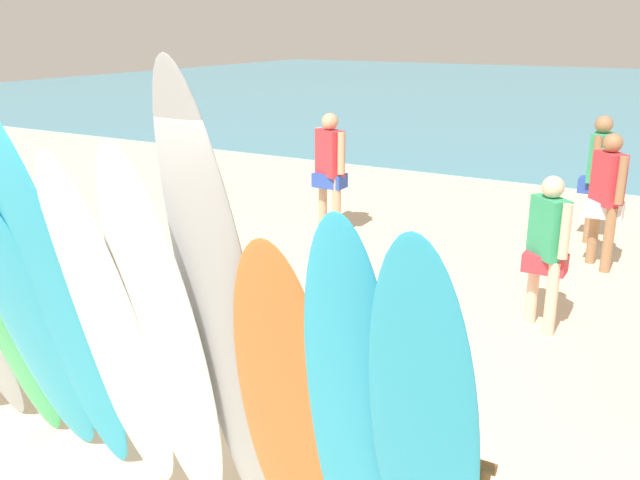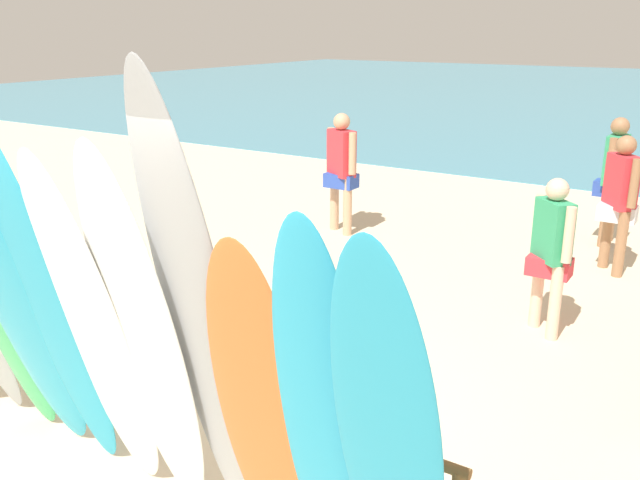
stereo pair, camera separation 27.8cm
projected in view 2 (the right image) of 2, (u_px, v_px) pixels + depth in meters
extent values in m
plane|color=beige|center=(589.00, 153.00, 16.10)|extent=(60.00, 60.00, 0.00)
cylinder|color=brown|center=(150.00, 361.00, 4.65)|extent=(4.60, 0.06, 0.06)
ellipsoid|color=#289EC6|center=(25.00, 322.00, 4.41)|extent=(0.60, 0.75, 2.10)
ellipsoid|color=#289EC6|center=(47.00, 301.00, 4.12)|extent=(0.52, 0.75, 2.58)
ellipsoid|color=white|center=(96.00, 335.00, 3.98)|extent=(0.59, 0.68, 2.32)
ellipsoid|color=white|center=(146.00, 345.00, 3.77)|extent=(0.55, 0.63, 2.40)
ellipsoid|color=#999EA3|center=(200.00, 324.00, 3.56)|extent=(0.51, 0.70, 2.79)
ellipsoid|color=orange|center=(262.00, 409.00, 3.51)|extent=(0.59, 0.53, 2.00)
ellipsoid|color=#289EC6|center=(323.00, 416.00, 3.28)|extent=(0.52, 0.58, 2.18)
ellipsoid|color=#289EC6|center=(390.00, 448.00, 3.01)|extent=(0.56, 0.78, 2.21)
cylinder|color=tan|center=(335.00, 202.00, 9.98)|extent=(0.13, 0.13, 0.84)
cylinder|color=tan|center=(347.00, 207.00, 9.70)|extent=(0.13, 0.13, 0.84)
cube|color=#2D4CB2|center=(341.00, 180.00, 9.73)|extent=(0.45, 0.28, 0.20)
cube|color=#DB333D|center=(341.00, 153.00, 9.61)|extent=(0.49, 0.39, 0.65)
sphere|color=tan|center=(342.00, 122.00, 9.48)|extent=(0.24, 0.24, 0.24)
cylinder|color=tan|center=(331.00, 148.00, 9.83)|extent=(0.10, 0.10, 0.58)
cylinder|color=tan|center=(352.00, 154.00, 9.38)|extent=(0.10, 0.10, 0.58)
cylinder|color=#9E704C|center=(606.00, 217.00, 9.18)|extent=(0.13, 0.13, 0.84)
cylinder|color=#9E704C|center=(611.00, 211.00, 9.46)|extent=(0.13, 0.13, 0.84)
cube|color=#2D4CB2|center=(612.00, 189.00, 9.21)|extent=(0.45, 0.28, 0.20)
cube|color=#33A36B|center=(616.00, 160.00, 9.09)|extent=(0.24, 0.44, 0.66)
sphere|color=#9E704C|center=(620.00, 126.00, 8.96)|extent=(0.24, 0.24, 0.24)
cylinder|color=#9E704C|center=(611.00, 160.00, 8.86)|extent=(0.10, 0.10, 0.59)
cylinder|color=#9E704C|center=(621.00, 154.00, 9.30)|extent=(0.10, 0.10, 0.59)
cylinder|color=beige|center=(555.00, 303.00, 6.45)|extent=(0.11, 0.11, 0.75)
cylinder|color=beige|center=(537.00, 291.00, 6.73)|extent=(0.11, 0.11, 0.75)
cube|color=#DB333D|center=(549.00, 266.00, 6.50)|extent=(0.40, 0.25, 0.18)
cube|color=#33A36B|center=(553.00, 231.00, 6.39)|extent=(0.42, 0.41, 0.59)
sphere|color=beige|center=(557.00, 189.00, 6.27)|extent=(0.21, 0.21, 0.21)
cylinder|color=beige|center=(569.00, 235.00, 6.15)|extent=(0.09, 0.09, 0.52)
cylinder|color=beige|center=(539.00, 221.00, 6.61)|extent=(0.09, 0.09, 0.52)
cylinder|color=#9E704C|center=(606.00, 236.00, 8.40)|extent=(0.12, 0.12, 0.81)
cylinder|color=#9E704C|center=(621.00, 244.00, 8.08)|extent=(0.12, 0.12, 0.81)
cube|color=silver|center=(617.00, 213.00, 8.13)|extent=(0.44, 0.27, 0.19)
cube|color=#DB333D|center=(621.00, 182.00, 8.02)|extent=(0.43, 0.46, 0.64)
sphere|color=#9E704C|center=(626.00, 145.00, 7.89)|extent=(0.23, 0.23, 0.23)
cylinder|color=#9E704C|center=(610.00, 174.00, 8.26)|extent=(0.10, 0.10, 0.56)
cylinder|color=#9E704C|center=(634.00, 184.00, 7.75)|extent=(0.10, 0.10, 0.56)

